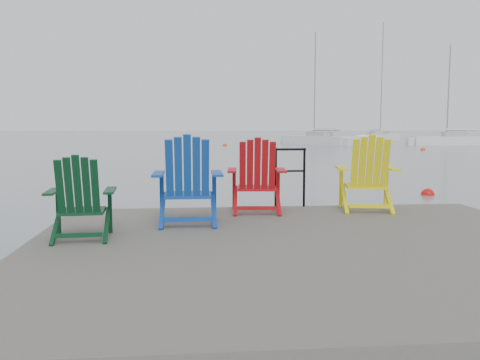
{
  "coord_description": "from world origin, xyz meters",
  "views": [
    {
      "loc": [
        -1.24,
        -5.15,
        1.73
      ],
      "look_at": [
        -0.46,
        3.1,
        0.85
      ],
      "focal_mm": 38.0,
      "sensor_mm": 36.0,
      "label": 1
    }
  ],
  "objects": [
    {
      "name": "buoy_d",
      "position": [
        1.68,
        40.0,
        0.0
      ],
      "size": [
        0.41,
        0.41,
        0.41
      ],
      "primitive_type": "sphere",
      "color": "#D5420C",
      "rests_on": "ground"
    },
    {
      "name": "sailboat_mid",
      "position": [
        20.18,
        51.58,
        0.35
      ],
      "size": [
        7.98,
        9.77,
        13.73
      ],
      "rotation": [
        0.0,
        0.0,
        -0.62
      ],
      "color": "white",
      "rests_on": "ground"
    },
    {
      "name": "chair_red",
      "position": [
        -0.32,
        1.96,
        1.03
      ],
      "size": [
        0.88,
        0.83,
        1.04
      ],
      "rotation": [
        0.0,
        0.0,
        -0.09
      ],
      "color": "#A70C11",
      "rests_on": "dock"
    },
    {
      "name": "sailboat_far",
      "position": [
        22.6,
        39.85,
        0.36
      ],
      "size": [
        6.84,
        2.7,
        9.42
      ],
      "rotation": [
        0.0,
        0.0,
        1.42
      ],
      "color": "silver",
      "rests_on": "ground"
    },
    {
      "name": "buoy_c",
      "position": [
        15.53,
        30.4,
        0.0
      ],
      "size": [
        0.38,
        0.38,
        0.38
      ],
      "primitive_type": "sphere",
      "color": "red",
      "rests_on": "ground"
    },
    {
      "name": "chair_yellow",
      "position": [
        1.29,
        1.96,
        1.04
      ],
      "size": [
        0.96,
        0.91,
        1.07
      ],
      "rotation": [
        0.0,
        0.0,
        -0.19
      ],
      "color": "yellow",
      "rests_on": "dock"
    },
    {
      "name": "ground",
      "position": [
        0.0,
        0.0,
        0.0
      ],
      "size": [
        400.0,
        400.0,
        0.0
      ],
      "primitive_type": "plane",
      "color": "slate",
      "rests_on": "ground"
    },
    {
      "name": "buoy_b",
      "position": [
        -2.21,
        26.95,
        0.0
      ],
      "size": [
        0.33,
        0.33,
        0.33
      ],
      "primitive_type": "sphere",
      "color": "#F9220E",
      "rests_on": "ground"
    },
    {
      "name": "sailboat_near",
      "position": [
        10.76,
        42.86,
        0.36
      ],
      "size": [
        5.77,
        7.76,
        10.89
      ],
      "rotation": [
        0.0,
        0.0,
        0.54
      ],
      "color": "silver",
      "rests_on": "ground"
    },
    {
      "name": "chair_blue",
      "position": [
        -1.29,
        1.17,
        1.05
      ],
      "size": [
        0.87,
        0.81,
        1.1
      ],
      "rotation": [
        0.0,
        0.0,
        -0.0
      ],
      "color": "#0E3B95",
      "rests_on": "dock"
    },
    {
      "name": "handrail",
      "position": [
        0.25,
        2.45,
        1.04
      ],
      "size": [
        0.48,
        0.04,
        0.9
      ],
      "color": "black",
      "rests_on": "dock"
    },
    {
      "name": "buoy_a",
      "position": [
        4.7,
        7.08,
        0.0
      ],
      "size": [
        0.33,
        0.33,
        0.33
      ],
      "primitive_type": "sphere",
      "color": "red",
      "rests_on": "ground"
    },
    {
      "name": "chair_green",
      "position": [
        -2.45,
        0.42,
        0.96
      ],
      "size": [
        0.76,
        0.71,
        0.91
      ],
      "rotation": [
        0.0,
        0.0,
        0.08
      ],
      "color": "black",
      "rests_on": "dock"
    },
    {
      "name": "dock",
      "position": [
        0.0,
        0.0,
        0.35
      ],
      "size": [
        6.0,
        5.0,
        1.4
      ],
      "color": "#322F2C",
      "rests_on": "ground"
    }
  ]
}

